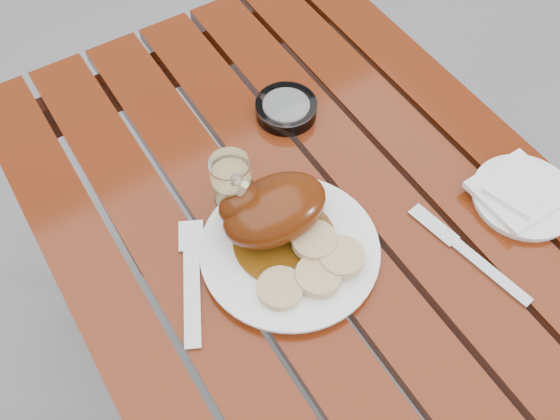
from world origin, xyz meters
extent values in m
plane|color=slate|center=(0.00, 0.00, 0.00)|extent=(60.00, 60.00, 0.00)
cube|color=maroon|center=(0.00, 0.00, 0.38)|extent=(0.80, 1.20, 0.75)
cylinder|color=white|center=(-0.08, 0.00, 0.76)|extent=(0.36, 0.36, 0.02)
cylinder|color=#61370B|center=(-0.08, 0.01, 0.77)|extent=(0.16, 0.16, 0.00)
ellipsoid|color=#5F2107|center=(-0.07, 0.04, 0.81)|extent=(0.17, 0.11, 0.08)
ellipsoid|color=#5F2107|center=(-0.11, 0.07, 0.83)|extent=(0.08, 0.05, 0.07)
cylinder|color=#C6B28C|center=(-0.12, 0.07, 0.85)|extent=(0.02, 0.04, 0.09)
cylinder|color=tan|center=(-0.13, -0.06, 0.78)|extent=(0.07, 0.07, 0.02)
cylinder|color=tan|center=(-0.07, -0.07, 0.78)|extent=(0.07, 0.07, 0.02)
cylinder|color=tan|center=(-0.02, -0.07, 0.78)|extent=(0.07, 0.07, 0.02)
cylinder|color=tan|center=(-0.04, -0.02, 0.79)|extent=(0.07, 0.07, 0.02)
cylinder|color=#DBBC63|center=(-0.12, 0.09, 0.82)|extent=(0.08, 0.08, 0.15)
cylinder|color=white|center=(0.30, -0.12, 0.76)|extent=(0.20, 0.20, 0.01)
cube|color=white|center=(0.29, -0.11, 0.77)|extent=(0.13, 0.12, 0.01)
cylinder|color=#B2B7BC|center=(0.08, 0.25, 0.76)|extent=(0.12, 0.12, 0.03)
cube|color=gray|center=(-0.23, 0.02, 0.75)|extent=(0.11, 0.19, 0.01)
cube|color=gray|center=(0.16, -0.17, 0.75)|extent=(0.05, 0.19, 0.01)
camera|label=1|loc=(-0.35, -0.41, 1.59)|focal=40.00mm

